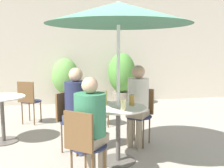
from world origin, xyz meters
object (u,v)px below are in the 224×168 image
(cafe_table_far, at_px, (2,109))
(bistro_chair_5, at_px, (97,99))
(seated_person_2, at_px, (91,121))
(potted_plant_0, at_px, (65,79))
(bistro_chair_0, at_px, (141,110))
(umbrella, at_px, (118,14))
(potted_plant_1, at_px, (122,76))
(cafe_table_near, at_px, (118,122))
(bistro_chair_4, at_px, (29,98))
(seated_person_1, at_px, (77,103))
(beer_glass_2, at_px, (132,100))
(bistro_chair_1, at_px, (69,116))
(beer_glass_1, at_px, (123,105))
(beer_glass_0, at_px, (105,98))
(bistro_chair_2, at_px, (84,142))
(seated_person_0, at_px, (138,98))
(bistro_chair_3, at_px, (81,95))

(cafe_table_far, relative_size, bistro_chair_5, 0.86)
(seated_person_2, distance_m, potted_plant_0, 4.11)
(cafe_table_far, distance_m, bistro_chair_0, 2.23)
(seated_person_2, distance_m, umbrella, 1.39)
(potted_plant_1, bearing_deg, cafe_table_near, -104.57)
(bistro_chair_4, distance_m, potted_plant_0, 1.74)
(cafe_table_far, bearing_deg, seated_person_1, -30.94)
(bistro_chair_0, xyz_separation_m, potted_plant_1, (0.38, 2.84, 0.25))
(bistro_chair_5, relative_size, beer_glass_2, 5.99)
(cafe_table_far, height_order, seated_person_2, seated_person_2)
(bistro_chair_5, bearing_deg, bistro_chair_1, 165.07)
(beer_glass_1, distance_m, beer_glass_2, 0.32)
(cafe_table_near, xyz_separation_m, beer_glass_1, (0.02, -0.21, 0.28))
(seated_person_1, relative_size, potted_plant_1, 0.88)
(beer_glass_2, bearing_deg, bistro_chair_0, 60.73)
(seated_person_2, height_order, beer_glass_0, seated_person_2)
(seated_person_1, bearing_deg, bistro_chair_2, -140.60)
(seated_person_1, height_order, beer_glass_2, seated_person_1)
(seated_person_1, xyz_separation_m, seated_person_2, (0.08, -0.93, -0.02))
(bistro_chair_4, distance_m, seated_person_0, 2.36)
(bistro_chair_3, bearing_deg, beer_glass_0, -166.74)
(beer_glass_2, bearing_deg, potted_plant_0, 102.34)
(cafe_table_far, relative_size, bistro_chair_2, 0.86)
(bistro_chair_4, relative_size, beer_glass_2, 5.99)
(bistro_chair_2, xyz_separation_m, seated_person_1, (0.01, 1.04, 0.21))
(cafe_table_far, height_order, umbrella, umbrella)
(seated_person_0, height_order, seated_person_2, seated_person_0)
(bistro_chair_2, relative_size, beer_glass_1, 6.11)
(seated_person_2, bearing_deg, seated_person_1, -44.92)
(cafe_table_far, relative_size, potted_plant_0, 0.59)
(bistro_chair_4, bearing_deg, beer_glass_1, 146.60)
(bistro_chair_2, xyz_separation_m, seated_person_2, (0.09, 0.11, 0.19))
(cafe_table_far, relative_size, seated_person_0, 0.59)
(beer_glass_0, bearing_deg, bistro_chair_4, 121.85)
(bistro_chair_0, relative_size, beer_glass_1, 6.11)
(cafe_table_near, distance_m, bistro_chair_1, 0.80)
(seated_person_1, bearing_deg, bistro_chair_4, 67.12)
(bistro_chair_1, relative_size, beer_glass_2, 5.99)
(seated_person_0, height_order, beer_glass_0, seated_person_0)
(cafe_table_far, distance_m, bistro_chair_2, 2.07)
(seated_person_1, relative_size, seated_person_2, 1.03)
(seated_person_2, height_order, beer_glass_1, seated_person_2)
(cafe_table_far, distance_m, potted_plant_1, 3.48)
(seated_person_1, relative_size, beer_glass_0, 6.44)
(seated_person_2, xyz_separation_m, beer_glass_1, (0.44, 0.30, 0.10))
(bistro_chair_0, xyz_separation_m, seated_person_2, (-0.94, -1.12, 0.19))
(beer_glass_1, bearing_deg, beer_glass_0, 116.20)
(bistro_chair_3, distance_m, beer_glass_2, 2.26)
(seated_person_1, height_order, potted_plant_0, potted_plant_0)
(bistro_chair_5, bearing_deg, bistro_chair_0, -141.81)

